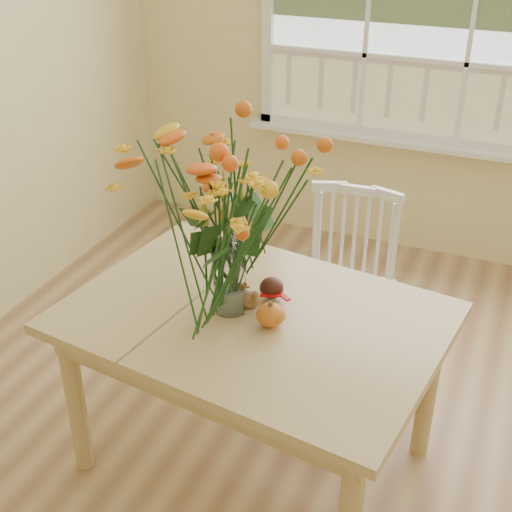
% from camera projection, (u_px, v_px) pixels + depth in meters
% --- Properties ---
extents(wall_back, '(4.00, 0.02, 2.70)m').
position_uv_depth(wall_back, '(474.00, 24.00, 3.53)').
color(wall_back, beige).
rests_on(wall_back, floor).
extents(dining_table, '(1.40, 1.09, 0.69)m').
position_uv_depth(dining_table, '(254.00, 335.00, 2.43)').
color(dining_table, tan).
rests_on(dining_table, floor).
extents(windsor_chair, '(0.41, 0.39, 0.85)m').
position_uv_depth(windsor_chair, '(347.00, 274.00, 3.02)').
color(windsor_chair, white).
rests_on(windsor_chair, floor).
extents(flower_vase, '(0.54, 0.54, 0.65)m').
position_uv_depth(flower_vase, '(228.00, 209.00, 2.22)').
color(flower_vase, white).
rests_on(flower_vase, dining_table).
extents(pumpkin, '(0.10, 0.10, 0.08)m').
position_uv_depth(pumpkin, '(270.00, 316.00, 2.31)').
color(pumpkin, orange).
rests_on(pumpkin, dining_table).
extents(turkey_figurine, '(0.10, 0.08, 0.10)m').
position_uv_depth(turkey_figurine, '(249.00, 300.00, 2.39)').
color(turkey_figurine, '#CCB78C').
rests_on(turkey_figurine, dining_table).
extents(dark_gourd, '(0.13, 0.09, 0.08)m').
position_uv_depth(dark_gourd, '(272.00, 289.00, 2.46)').
color(dark_gourd, '#38160F').
rests_on(dark_gourd, dining_table).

